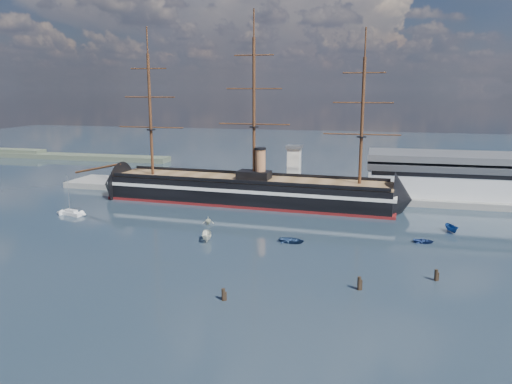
# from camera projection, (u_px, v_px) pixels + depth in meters

# --- Properties ---
(ground) EXTENTS (600.00, 600.00, 0.00)m
(ground) POSITION_uv_depth(u_px,v_px,m) (262.00, 221.00, 134.88)
(ground) COLOR #1D2D3C
(ground) RESTS_ON ground
(quay) EXTENTS (180.00, 18.00, 2.00)m
(quay) POSITION_uv_depth(u_px,v_px,m) (316.00, 196.00, 166.68)
(quay) COLOR slate
(quay) RESTS_ON ground
(warehouse) EXTENTS (63.00, 21.00, 11.60)m
(warehouse) POSITION_uv_depth(u_px,v_px,m) (470.00, 176.00, 157.40)
(warehouse) COLOR #B7BABC
(warehouse) RESTS_ON ground
(quay_tower) EXTENTS (5.00, 5.00, 15.00)m
(quay_tower) POSITION_uv_depth(u_px,v_px,m) (294.00, 167.00, 163.52)
(quay_tower) COLOR silver
(quay_tower) RESTS_ON ground
(shoreline) EXTENTS (120.00, 10.00, 4.00)m
(shoreline) POSITION_uv_depth(u_px,v_px,m) (43.00, 155.00, 258.02)
(shoreline) COLOR #3F4C38
(shoreline) RESTS_ON ground
(warship) EXTENTS (113.29, 20.99, 53.94)m
(warship) POSITION_uv_depth(u_px,v_px,m) (242.00, 190.00, 155.67)
(warship) COLOR black
(warship) RESTS_ON ground
(sailboat) EXTENTS (7.38, 4.03, 11.34)m
(sailboat) POSITION_uv_depth(u_px,v_px,m) (71.00, 213.00, 140.91)
(sailboat) COLOR silver
(sailboat) RESTS_ON ground
(motorboat_a) EXTENTS (7.12, 4.49, 2.68)m
(motorboat_a) POSITION_uv_depth(u_px,v_px,m) (207.00, 241.00, 117.11)
(motorboat_a) COLOR white
(motorboat_a) RESTS_ON ground
(motorboat_b) EXTENTS (1.87, 3.86, 1.74)m
(motorboat_b) POSITION_uv_depth(u_px,v_px,m) (292.00, 243.00, 115.85)
(motorboat_b) COLOR navy
(motorboat_b) RESTS_ON ground
(motorboat_d) EXTENTS (6.05, 4.07, 2.04)m
(motorboat_d) POSITION_uv_depth(u_px,v_px,m) (208.00, 224.00, 132.16)
(motorboat_d) COLOR beige
(motorboat_d) RESTS_ON ground
(motorboat_e) EXTENTS (1.19, 2.90, 1.35)m
(motorboat_e) POSITION_uv_depth(u_px,v_px,m) (423.00, 243.00, 115.68)
(motorboat_e) COLOR navy
(motorboat_e) RESTS_ON ground
(motorboat_f) EXTENTS (6.36, 4.18, 2.39)m
(motorboat_f) POSITION_uv_depth(u_px,v_px,m) (451.00, 232.00, 124.11)
(motorboat_f) COLOR navy
(motorboat_f) RESTS_ON ground
(piling_near_mid) EXTENTS (0.64, 0.64, 2.82)m
(piling_near_mid) POSITION_uv_depth(u_px,v_px,m) (223.00, 300.00, 84.28)
(piling_near_mid) COLOR black
(piling_near_mid) RESTS_ON ground
(piling_near_right) EXTENTS (0.64, 0.64, 3.18)m
(piling_near_right) POSITION_uv_depth(u_px,v_px,m) (359.00, 290.00, 88.68)
(piling_near_right) COLOR black
(piling_near_right) RESTS_ON ground
(piling_far_right) EXTENTS (0.64, 0.64, 2.91)m
(piling_far_right) POSITION_uv_depth(u_px,v_px,m) (436.00, 281.00, 92.93)
(piling_far_right) COLOR black
(piling_far_right) RESTS_ON ground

